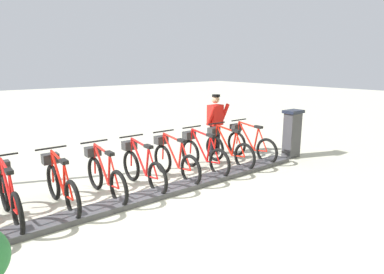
{
  "coord_description": "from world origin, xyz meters",
  "views": [
    {
      "loc": [
        -5.12,
        3.07,
        2.49
      ],
      "look_at": [
        0.5,
        -1.42,
        0.9
      ],
      "focal_mm": 31.35,
      "sensor_mm": 36.0,
      "label": 1
    }
  ],
  "objects_px": {
    "payment_kiosk": "(292,133)",
    "bike_docked_7": "(9,195)",
    "bike_docked_2": "(202,153)",
    "bike_docked_3": "(174,160)",
    "bike_docked_4": "(142,167)",
    "bike_docked_5": "(104,175)",
    "bike_docked_1": "(227,148)",
    "worker_near_rack": "(215,122)",
    "bike_docked_0": "(249,143)",
    "bike_docked_6": "(61,184)"
  },
  "relations": [
    {
      "from": "payment_kiosk",
      "to": "bike_docked_7",
      "type": "bearing_deg",
      "value": 85.14
    },
    {
      "from": "bike_docked_2",
      "to": "bike_docked_7",
      "type": "distance_m",
      "value": 4.05
    },
    {
      "from": "bike_docked_3",
      "to": "bike_docked_4",
      "type": "bearing_deg",
      "value": 90.0
    },
    {
      "from": "bike_docked_7",
      "to": "bike_docked_3",
      "type": "bearing_deg",
      "value": -90.0
    },
    {
      "from": "bike_docked_2",
      "to": "bike_docked_4",
      "type": "distance_m",
      "value": 1.62
    },
    {
      "from": "bike_docked_4",
      "to": "bike_docked_5",
      "type": "distance_m",
      "value": 0.81
    },
    {
      "from": "bike_docked_1",
      "to": "bike_docked_3",
      "type": "relative_size",
      "value": 1.0
    },
    {
      "from": "bike_docked_3",
      "to": "worker_near_rack",
      "type": "xyz_separation_m",
      "value": [
        0.94,
        -2.08,
        0.48
      ]
    },
    {
      "from": "bike_docked_3",
      "to": "bike_docked_5",
      "type": "distance_m",
      "value": 1.62
    },
    {
      "from": "bike_docked_4",
      "to": "bike_docked_5",
      "type": "bearing_deg",
      "value": 90.0
    },
    {
      "from": "bike_docked_3",
      "to": "bike_docked_4",
      "type": "height_order",
      "value": "same"
    },
    {
      "from": "bike_docked_0",
      "to": "worker_near_rack",
      "type": "height_order",
      "value": "worker_near_rack"
    },
    {
      "from": "bike_docked_2",
      "to": "bike_docked_6",
      "type": "relative_size",
      "value": 1.0
    },
    {
      "from": "bike_docked_5",
      "to": "bike_docked_0",
      "type": "bearing_deg",
      "value": -90.0
    },
    {
      "from": "bike_docked_2",
      "to": "bike_docked_5",
      "type": "xyz_separation_m",
      "value": [
        0.0,
        2.43,
        0.0
      ]
    },
    {
      "from": "bike_docked_0",
      "to": "bike_docked_3",
      "type": "height_order",
      "value": "same"
    },
    {
      "from": "bike_docked_2",
      "to": "worker_near_rack",
      "type": "bearing_deg",
      "value": -53.57
    },
    {
      "from": "bike_docked_3",
      "to": "bike_docked_5",
      "type": "relative_size",
      "value": 1.0
    },
    {
      "from": "payment_kiosk",
      "to": "bike_docked_0",
      "type": "height_order",
      "value": "payment_kiosk"
    },
    {
      "from": "bike_docked_0",
      "to": "bike_docked_1",
      "type": "relative_size",
      "value": 1.0
    },
    {
      "from": "payment_kiosk",
      "to": "bike_docked_2",
      "type": "distance_m",
      "value": 2.74
    },
    {
      "from": "payment_kiosk",
      "to": "bike_docked_7",
      "type": "height_order",
      "value": "payment_kiosk"
    },
    {
      "from": "bike_docked_6",
      "to": "payment_kiosk",
      "type": "bearing_deg",
      "value": -95.53
    },
    {
      "from": "bike_docked_3",
      "to": "payment_kiosk",
      "type": "bearing_deg",
      "value": -99.34
    },
    {
      "from": "bike_docked_6",
      "to": "bike_docked_1",
      "type": "bearing_deg",
      "value": -90.0
    },
    {
      "from": "bike_docked_0",
      "to": "bike_docked_7",
      "type": "bearing_deg",
      "value": 90.0
    },
    {
      "from": "bike_docked_7",
      "to": "worker_near_rack",
      "type": "xyz_separation_m",
      "value": [
        0.94,
        -5.32,
        0.48
      ]
    },
    {
      "from": "bike_docked_2",
      "to": "bike_docked_5",
      "type": "bearing_deg",
      "value": 90.0
    },
    {
      "from": "bike_docked_6",
      "to": "bike_docked_7",
      "type": "relative_size",
      "value": 1.0
    },
    {
      "from": "bike_docked_1",
      "to": "bike_docked_3",
      "type": "xyz_separation_m",
      "value": [
        0.0,
        1.62,
        0.0
      ]
    },
    {
      "from": "bike_docked_7",
      "to": "bike_docked_4",
      "type": "bearing_deg",
      "value": -90.0
    },
    {
      "from": "bike_docked_2",
      "to": "bike_docked_5",
      "type": "height_order",
      "value": "same"
    },
    {
      "from": "bike_docked_1",
      "to": "worker_near_rack",
      "type": "relative_size",
      "value": 1.04
    },
    {
      "from": "bike_docked_1",
      "to": "bike_docked_7",
      "type": "xyz_separation_m",
      "value": [
        0.0,
        4.86,
        0.0
      ]
    },
    {
      "from": "payment_kiosk",
      "to": "bike_docked_4",
      "type": "bearing_deg",
      "value": 82.4
    },
    {
      "from": "bike_docked_1",
      "to": "bike_docked_6",
      "type": "height_order",
      "value": "same"
    },
    {
      "from": "bike_docked_0",
      "to": "bike_docked_5",
      "type": "height_order",
      "value": "same"
    },
    {
      "from": "bike_docked_7",
      "to": "bike_docked_5",
      "type": "bearing_deg",
      "value": -90.0
    },
    {
      "from": "bike_docked_3",
      "to": "worker_near_rack",
      "type": "relative_size",
      "value": 1.04
    },
    {
      "from": "bike_docked_5",
      "to": "worker_near_rack",
      "type": "xyz_separation_m",
      "value": [
        0.94,
        -3.7,
        0.48
      ]
    },
    {
      "from": "bike_docked_2",
      "to": "bike_docked_7",
      "type": "relative_size",
      "value": 1.0
    },
    {
      "from": "bike_docked_7",
      "to": "payment_kiosk",
      "type": "bearing_deg",
      "value": -94.86
    },
    {
      "from": "bike_docked_1",
      "to": "bike_docked_2",
      "type": "bearing_deg",
      "value": 90.0
    },
    {
      "from": "bike_docked_0",
      "to": "bike_docked_4",
      "type": "relative_size",
      "value": 1.0
    },
    {
      "from": "bike_docked_2",
      "to": "worker_near_rack",
      "type": "xyz_separation_m",
      "value": [
        0.94,
        -1.27,
        0.48
      ]
    },
    {
      "from": "bike_docked_5",
      "to": "bike_docked_7",
      "type": "bearing_deg",
      "value": 90.0
    },
    {
      "from": "bike_docked_6",
      "to": "bike_docked_7",
      "type": "height_order",
      "value": "same"
    },
    {
      "from": "bike_docked_2",
      "to": "bike_docked_3",
      "type": "height_order",
      "value": "same"
    },
    {
      "from": "bike_docked_0",
      "to": "bike_docked_2",
      "type": "height_order",
      "value": "same"
    },
    {
      "from": "bike_docked_6",
      "to": "bike_docked_3",
      "type": "bearing_deg",
      "value": -90.0
    }
  ]
}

